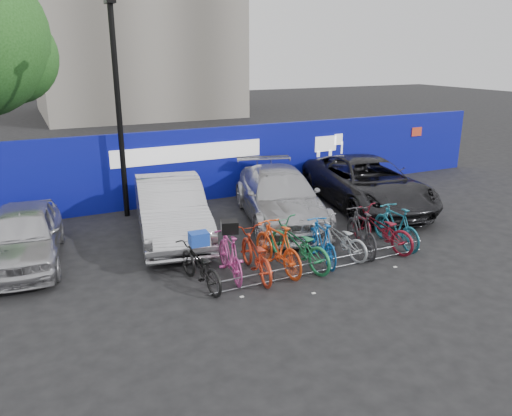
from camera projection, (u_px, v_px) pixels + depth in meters
ground at (311, 262)px, 11.82m from camera, size 100.00×100.00×0.00m
hoarding at (218, 163)px, 16.62m from camera, size 22.00×0.18×2.40m
lamppost at (118, 106)px, 14.16m from camera, size 0.25×0.50×6.11m
bike_rack at (325, 265)px, 11.25m from camera, size 5.60×0.03×0.30m
car_0 at (24, 235)px, 11.59m from camera, size 2.10×4.19×1.37m
car_1 at (171, 209)px, 13.20m from camera, size 2.46×4.98×1.57m
car_2 at (280, 196)px, 14.47m from camera, size 3.35×5.51×1.49m
car_3 at (367, 183)px, 15.81m from camera, size 3.49×5.93×1.55m
bike_0 at (200, 266)px, 10.47m from camera, size 0.85×1.85×0.94m
bike_1 at (230, 255)px, 10.89m from camera, size 0.68×1.77×1.04m
bike_2 at (255, 254)px, 10.96m from camera, size 0.88×1.99×1.01m
bike_3 at (278, 247)px, 11.18m from camera, size 0.69×1.95×1.15m
bike_4 at (298, 245)px, 11.43m from camera, size 1.11×2.14×1.07m
bike_5 at (322, 241)px, 11.67m from camera, size 0.80×1.78×1.03m
bike_6 at (340, 238)px, 12.06m from camera, size 0.94×1.83×0.92m
bike_7 at (361, 231)px, 12.23m from camera, size 0.96×1.91×1.10m
bike_8 at (381, 229)px, 12.49m from camera, size 1.06×2.06×1.03m
bike_9 at (396, 226)px, 12.64m from camera, size 0.55×1.79×1.07m
cargo_crate at (199, 239)px, 10.29m from camera, size 0.41×0.32×0.28m
cargo_topcase at (230, 227)px, 10.70m from camera, size 0.44×0.41×0.26m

